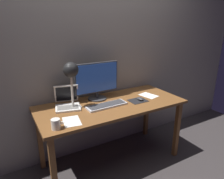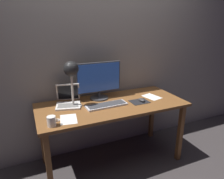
# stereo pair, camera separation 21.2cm
# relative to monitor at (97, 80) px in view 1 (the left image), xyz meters

# --- Properties ---
(ground_plane) EXTENTS (4.80, 4.80, 0.00)m
(ground_plane) POSITION_rel_monitor_xyz_m (0.07, -0.20, -0.97)
(ground_plane) COLOR #383333
(ground_plane) RESTS_ON ground
(back_wall) EXTENTS (4.80, 0.06, 2.60)m
(back_wall) POSITION_rel_monitor_xyz_m (0.07, 0.20, 0.33)
(back_wall) COLOR gray
(back_wall) RESTS_ON ground
(desk) EXTENTS (1.60, 0.70, 0.74)m
(desk) POSITION_rel_monitor_xyz_m (0.07, -0.20, -0.31)
(desk) COLOR brown
(desk) RESTS_ON ground
(monitor) EXTENTS (0.52, 0.21, 0.42)m
(monitor) POSITION_rel_monitor_xyz_m (0.00, 0.00, 0.00)
(monitor) COLOR #38383A
(monitor) RESTS_ON desk
(keyboard_main) EXTENTS (0.44, 0.15, 0.03)m
(keyboard_main) POSITION_rel_monitor_xyz_m (-0.01, -0.25, -0.21)
(keyboard_main) COLOR silver
(keyboard_main) RESTS_ON desk
(laptop) EXTENTS (0.31, 0.32, 0.22)m
(laptop) POSITION_rel_monitor_xyz_m (-0.37, -0.04, -0.17)
(laptop) COLOR silver
(laptop) RESTS_ON desk
(desk_lamp) EXTENTS (0.17, 0.17, 0.48)m
(desk_lamp) POSITION_rel_monitor_xyz_m (-0.33, -0.12, 0.13)
(desk_lamp) COLOR beige
(desk_lamp) RESTS_ON desk
(mousepad) EXTENTS (0.20, 0.16, 0.00)m
(mousepad) POSITION_rel_monitor_xyz_m (0.37, -0.28, -0.22)
(mousepad) COLOR black
(mousepad) RESTS_ON desk
(mouse) EXTENTS (0.06, 0.10, 0.03)m
(mouse) POSITION_rel_monitor_xyz_m (0.40, -0.28, -0.21)
(mouse) COLOR #38383A
(mouse) RESTS_ON mousepad
(coffee_mug) EXTENTS (0.11, 0.08, 0.09)m
(coffee_mug) POSITION_rel_monitor_xyz_m (-0.60, -0.46, -0.18)
(coffee_mug) COLOR white
(coffee_mug) RESTS_ON desk
(paper_sheet_near_mouse) EXTENTS (0.18, 0.23, 0.00)m
(paper_sheet_near_mouse) POSITION_rel_monitor_xyz_m (-0.44, -0.39, -0.23)
(paper_sheet_near_mouse) COLOR white
(paper_sheet_near_mouse) RESTS_ON desk
(paper_sheet_by_keyboard) EXTENTS (0.19, 0.24, 0.00)m
(paper_sheet_by_keyboard) POSITION_rel_monitor_xyz_m (0.59, -0.21, -0.23)
(paper_sheet_by_keyboard) COLOR white
(paper_sheet_by_keyboard) RESTS_ON desk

